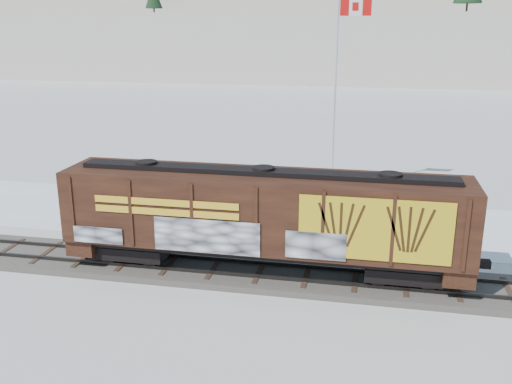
% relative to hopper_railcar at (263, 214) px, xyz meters
% --- Properties ---
extents(ground, '(500.00, 500.00, 0.00)m').
position_rel_hopper_railcar_xyz_m(ground, '(-2.14, 0.01, -2.83)').
color(ground, white).
rests_on(ground, ground).
extents(rail_track, '(50.00, 3.40, 0.43)m').
position_rel_hopper_railcar_xyz_m(rail_track, '(-2.14, 0.01, -2.69)').
color(rail_track, '#59544C').
rests_on(rail_track, ground).
extents(parking_strip, '(40.00, 8.00, 0.03)m').
position_rel_hopper_railcar_xyz_m(parking_strip, '(-2.14, 7.51, -2.82)').
color(parking_strip, white).
rests_on(parking_strip, ground).
extents(hillside, '(360.00, 110.00, 93.00)m').
position_rel_hopper_railcar_xyz_m(hillside, '(-2.19, 139.80, 11.54)').
color(hillside, white).
rests_on(hillside, ground).
extents(hopper_railcar, '(16.68, 3.06, 4.31)m').
position_rel_hopper_railcar_xyz_m(hopper_railcar, '(0.00, 0.00, 0.00)').
color(hopper_railcar, black).
rests_on(hopper_railcar, rail_track).
extents(flagpole, '(2.30, 0.90, 11.98)m').
position_rel_hopper_railcar_xyz_m(flagpole, '(2.09, 12.27, 1.63)').
color(flagpole, silver).
rests_on(flagpole, ground).
extents(car_silver, '(4.59, 2.32, 1.50)m').
position_rel_hopper_railcar_xyz_m(car_silver, '(-10.30, 6.21, -2.05)').
color(car_silver, '#B7BABF').
rests_on(car_silver, parking_strip).
extents(car_white, '(4.14, 1.65, 1.34)m').
position_rel_hopper_railcar_xyz_m(car_white, '(0.33, 6.91, -2.13)').
color(car_white, silver).
rests_on(car_white, parking_strip).
extents(car_dark, '(4.52, 2.57, 1.23)m').
position_rel_hopper_railcar_xyz_m(car_dark, '(3.62, 7.09, -2.18)').
color(car_dark, black).
rests_on(car_dark, parking_strip).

